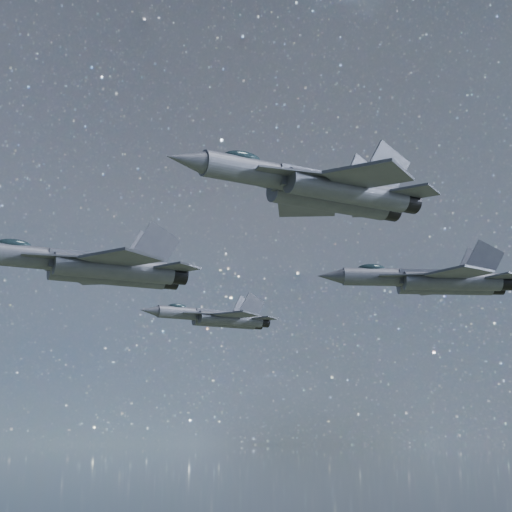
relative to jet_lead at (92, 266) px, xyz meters
name	(u,v)px	position (x,y,z in m)	size (l,w,h in m)	color
jet_lead	(92,266)	(0.00, 0.00, 0.00)	(19.85, 14.08, 5.04)	#383B47
jet_left	(217,317)	(19.61, 25.77, 0.83)	(16.54, 11.68, 4.19)	#383B47
jet_right	(320,188)	(12.64, -15.49, 3.33)	(19.75, 13.81, 4.98)	#383B47
jet_slot	(433,280)	(33.47, 1.59, 1.75)	(19.81, 13.32, 5.00)	#383B47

